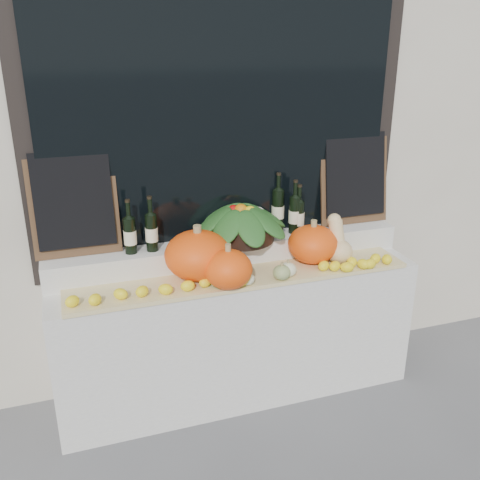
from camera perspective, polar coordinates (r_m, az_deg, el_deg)
name	(u,v)px	position (r m, az deg, el deg)	size (l,w,h in m)	color
storefront_facade	(202,38)	(3.74, -4.12, 20.70)	(7.00, 0.94, 4.50)	beige
display_sill	(236,332)	(3.56, -0.39, -9.84)	(2.30, 0.55, 0.88)	silver
rear_tier	(229,251)	(3.45, -1.18, -1.20)	(2.30, 0.25, 0.16)	silver
straw_bedding	(243,278)	(3.24, 0.28, -4.06)	(2.10, 0.32, 0.03)	tan
pumpkin_left	(198,255)	(3.17, -4.50, -1.60)	(0.40, 0.40, 0.29)	#FF530D
pumpkin_right	(313,244)	(3.42, 7.77, -0.43)	(0.32, 0.32, 0.24)	#FF530D
pumpkin_center	(228,269)	(3.05, -1.26, -3.13)	(0.28, 0.28, 0.23)	#FF530D
butternut_squash	(338,244)	(3.45, 10.43, -0.44)	(0.17, 0.22, 0.30)	#ECC78B
decorative_gourds	(253,275)	(3.13, 1.37, -3.74)	(0.54, 0.14, 0.15)	#3A671F
lemon_heap	(249,279)	(3.13, 0.93, -4.14)	(2.20, 0.16, 0.06)	yellow
produce_bowl	(241,222)	(3.39, 0.10, 1.97)	(0.65, 0.65, 0.25)	black
wine_bottle_far_left	(130,235)	(3.24, -11.65, 0.55)	(0.08, 0.08, 0.33)	black
wine_bottle_near_left	(152,232)	(3.26, -9.42, 0.86)	(0.08, 0.08, 0.34)	black
wine_bottle_tall	(278,210)	(3.55, 4.06, 3.25)	(0.08, 0.08, 0.39)	black
wine_bottle_near_right	(299,216)	(3.54, 6.26, 2.53)	(0.08, 0.08, 0.33)	black
wine_bottle_far_right	(294,214)	(3.52, 5.83, 2.75)	(0.08, 0.08, 0.36)	black
chalkboard_left	(74,202)	(3.25, -17.32, 3.86)	(0.50, 0.12, 0.62)	#4C331E
chalkboard_right	(355,177)	(3.74, 12.13, 6.59)	(0.50, 0.12, 0.62)	#4C331E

